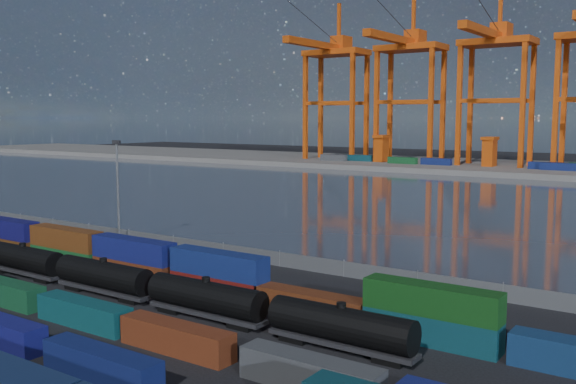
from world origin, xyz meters
The scene contains 12 objects.
ground centered at (0.00, 0.00, 0.00)m, with size 700.00×700.00×0.00m, color black.
harbor_water centered at (0.00, 105.00, 0.01)m, with size 700.00×700.00×0.00m, color #303845.
far_quay centered at (0.00, 210.00, 1.00)m, with size 700.00×70.00×2.00m, color #514F4C.
container_row_south centered at (6.03, -10.91, 1.94)m, with size 139.27×2.32×4.94m.
container_row_mid centered at (-6.49, -3.26, 1.64)m, with size 140.06×2.35×5.01m.
container_row_north centered at (-0.49, 11.13, 2.19)m, with size 142.00×2.53×5.39m.
tanker_string centered at (-15.94, 4.99, 2.16)m, with size 91.53×3.01×4.31m.
waterfront_fence centered at (0.00, 28.00, 1.00)m, with size 160.12×0.12×2.20m.
yard_light_mast centered at (-30.00, 26.00, 9.30)m, with size 1.60×0.40×16.60m.
gantry_cranes centered at (-7.50, 203.15, 42.83)m, with size 201.87×51.60×69.87m.
quay_containers centered at (-11.00, 195.46, 3.30)m, with size 172.58×10.99×2.60m.
straddle_carriers centered at (-2.50, 200.00, 7.82)m, with size 140.00×7.00×11.10m.
Camera 1 is at (49.43, -41.70, 20.05)m, focal length 40.00 mm.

